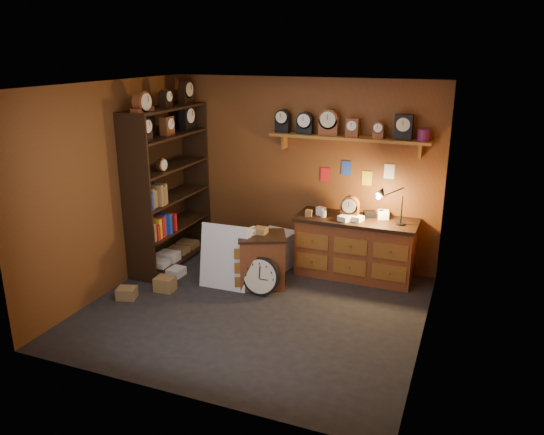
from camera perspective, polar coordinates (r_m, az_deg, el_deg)
The scene contains 11 objects.
floor at distance 6.64m, azimuth -1.95°, elevation -9.89°, with size 4.00×4.00×0.00m, color black.
room_shell at distance 6.11m, azimuth -1.32°, elevation 4.92°, with size 4.02×3.62×2.71m.
shelving_unit at distance 7.81m, azimuth -11.30°, elevation 3.92°, with size 0.47×1.60×2.58m.
workbench at distance 7.48m, azimuth 8.95°, elevation -2.85°, with size 1.66×0.66×1.36m.
low_cabinet at distance 7.14m, azimuth -1.11°, elevation -4.36°, with size 0.79×0.74×0.81m.
big_round_clock at distance 6.93m, azimuth -1.23°, elevation -6.34°, with size 0.51×0.17×0.51m.
white_panel at distance 7.25m, azimuth -5.14°, elevation -7.44°, with size 0.67×0.03×0.89m, color silver.
mini_fridge at distance 7.79m, azimuth 0.38°, elevation -3.45°, with size 0.57×0.59×0.51m.
floor_box_a at distance 7.13m, azimuth -15.35°, elevation -7.84°, with size 0.24×0.20×0.15m, color olive.
floor_box_b at distance 7.65m, azimuth -10.28°, elevation -5.79°, with size 0.20×0.24×0.12m, color white.
floor_box_c at distance 7.22m, azimuth -11.43°, elevation -7.02°, with size 0.25×0.21×0.19m, color olive.
Camera 1 is at (2.37, -5.38, 3.09)m, focal length 35.00 mm.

